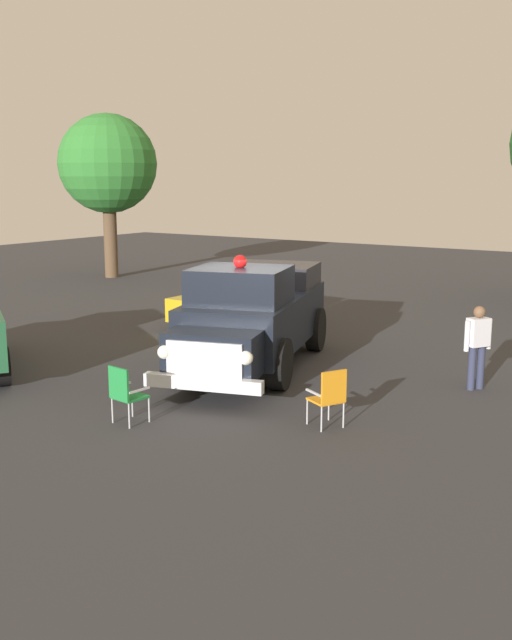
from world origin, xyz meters
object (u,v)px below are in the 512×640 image
at_px(classic_hot_rod, 239,298).
at_px(lawn_chair_spare, 330,394).
at_px(lawn_chair_by_car, 125,391).
at_px(spectator_standing, 478,342).
at_px(vintage_fire_truck, 253,314).
at_px(spectator_seated, 228,312).
at_px(lawn_chair_near_truck, 227,316).
at_px(oak_tree_right, 108,165).

relative_size(classic_hot_rod, lawn_chair_spare, 4.32).
xyz_separation_m(lawn_chair_by_car, spectator_standing, (-5.40, 4.32, 0.37)).
bearing_deg(lawn_chair_by_car, lawn_chair_spare, 120.36).
xyz_separation_m(vintage_fire_truck, spectator_seated, (-2.08, -2.16, -0.50)).
height_order(classic_hot_rod, spectator_standing, spectator_standing).
bearing_deg(spectator_seated, lawn_chair_by_car, 20.95).
distance_m(lawn_chair_spare, spectator_standing, 3.91).
height_order(lawn_chair_by_car, lawn_chair_spare, same).
bearing_deg(spectator_seated, classic_hot_rod, -152.98).
relative_size(vintage_fire_truck, lawn_chair_by_car, 6.20).
height_order(vintage_fire_truck, lawn_chair_near_truck, vintage_fire_truck).
distance_m(spectator_seated, oak_tree_right, 13.80).
relative_size(vintage_fire_truck, spectator_standing, 3.78).
relative_size(vintage_fire_truck, oak_tree_right, 0.94).
xyz_separation_m(vintage_fire_truck, lawn_chair_spare, (2.63, 3.29, -0.61)).
bearing_deg(oak_tree_right, lawn_chair_spare, 54.69).
xyz_separation_m(classic_hot_rod, lawn_chair_near_truck, (1.69, 0.79, -0.16)).
bearing_deg(oak_tree_right, lawn_chair_near_truck, 57.71).
distance_m(lawn_chair_near_truck, spectator_standing, 7.00).
height_order(lawn_chair_by_car, spectator_seated, spectator_seated).
height_order(vintage_fire_truck, spectator_seated, vintage_fire_truck).
bearing_deg(lawn_chair_spare, vintage_fire_truck, -128.58).
xyz_separation_m(classic_hot_rod, oak_tree_right, (-5.30, -10.27, 3.92)).
xyz_separation_m(lawn_chair_by_car, oak_tree_right, (-13.52, -13.64, 4.08)).
relative_size(lawn_chair_spare, spectator_seated, 0.79).
relative_size(lawn_chair_spare, spectator_standing, 0.61).
relative_size(lawn_chair_by_car, oak_tree_right, 0.15).
xyz_separation_m(lawn_chair_spare, spectator_standing, (-3.65, 1.34, 0.37)).
xyz_separation_m(vintage_fire_truck, spectator_standing, (-1.02, 4.63, -0.23)).
relative_size(classic_hot_rod, oak_tree_right, 0.65).
distance_m(vintage_fire_truck, lawn_chair_near_truck, 3.19).
distance_m(classic_hot_rod, spectator_standing, 8.19).
bearing_deg(lawn_chair_by_car, vintage_fire_truck, -175.92).
relative_size(lawn_chair_near_truck, spectator_standing, 0.61).
height_order(vintage_fire_truck, oak_tree_right, oak_tree_right).
relative_size(classic_hot_rod, lawn_chair_by_car, 4.32).
bearing_deg(vintage_fire_truck, oak_tree_right, -124.46).
distance_m(lawn_chair_by_car, oak_tree_right, 19.63).
height_order(lawn_chair_near_truck, lawn_chair_spare, same).
relative_size(lawn_chair_by_car, lawn_chair_spare, 1.00).
height_order(classic_hot_rod, lawn_chair_near_truck, classic_hot_rod).
bearing_deg(oak_tree_right, spectator_standing, 65.67).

